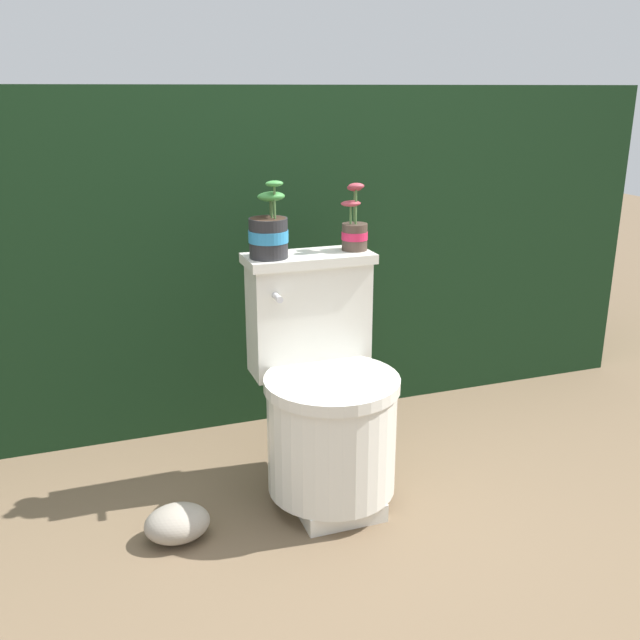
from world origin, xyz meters
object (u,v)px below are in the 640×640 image
(toilet, at_px, (325,403))
(potted_plant_midleft, at_px, (354,229))
(potted_plant_left, at_px, (269,232))
(garden_stone, at_px, (177,523))

(toilet, distance_m, potted_plant_midleft, 0.56)
(potted_plant_left, bearing_deg, toilet, -49.57)
(garden_stone, bearing_deg, potted_plant_left, 33.75)
(garden_stone, bearing_deg, potted_plant_midleft, 21.33)
(toilet, height_order, potted_plant_midleft, potted_plant_midleft)
(potted_plant_left, xyz_separation_m, garden_stone, (-0.36, -0.24, -0.80))
(potted_plant_midleft, xyz_separation_m, garden_stone, (-0.65, -0.25, -0.78))
(toilet, height_order, garden_stone, toilet)
(potted_plant_midleft, relative_size, garden_stone, 1.12)
(potted_plant_midleft, height_order, garden_stone, potted_plant_midleft)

